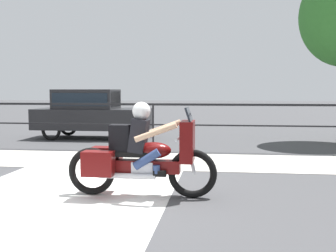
% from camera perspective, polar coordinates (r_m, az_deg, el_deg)
% --- Properties ---
extents(ground_plane, '(120.00, 120.00, 0.00)m').
position_cam_1_polar(ground_plane, '(6.89, -8.95, -9.35)').
color(ground_plane, '#424244').
extents(sidewalk_band, '(44.00, 2.40, 0.01)m').
position_cam_1_polar(sidewalk_band, '(10.13, -3.57, -4.68)').
color(sidewalk_band, '#B7B2A8').
rests_on(sidewalk_band, ground).
extents(crosswalk_band, '(3.46, 6.00, 0.01)m').
position_cam_1_polar(crosswalk_band, '(6.91, -14.54, -9.38)').
color(crosswalk_band, silver).
rests_on(crosswalk_band, ground).
extents(fence_railing, '(36.00, 0.05, 1.32)m').
position_cam_1_polar(fence_railing, '(11.68, -2.03, 1.69)').
color(fence_railing, black).
rests_on(fence_railing, ground).
extents(motorcycle, '(2.39, 0.76, 1.50)m').
position_cam_1_polar(motorcycle, '(6.68, -3.80, -3.82)').
color(motorcycle, black).
rests_on(motorcycle, ground).
extents(parked_car, '(3.97, 1.72, 1.71)m').
position_cam_1_polar(parked_car, '(14.92, -10.39, 2.01)').
color(parked_car, '#232326').
rests_on(parked_car, ground).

